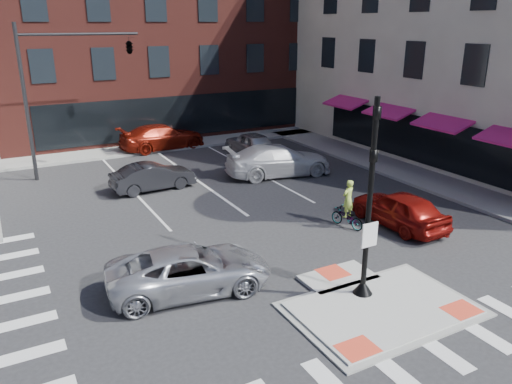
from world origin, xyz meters
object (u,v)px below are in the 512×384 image
silver_suv (190,270)px  bg_car_dark (153,177)px  white_pickup (279,160)px  red_sedan (399,209)px  cyclist (347,212)px  bg_car_red (162,137)px  bg_car_silver (251,144)px

silver_suv → bg_car_dark: bearing=-2.5°
silver_suv → white_pickup: size_ratio=0.87×
red_sedan → cyclist: size_ratio=2.17×
red_sedan → bg_car_red: bearing=-77.1°
white_pickup → bg_car_red: size_ratio=1.03×
bg_car_dark → cyclist: size_ratio=2.05×
bg_car_red → bg_car_dark: bearing=153.5°
red_sedan → bg_car_dark: 11.97m
silver_suv → red_sedan: 9.49m
white_pickup → bg_car_silver: 4.61m
silver_suv → cyclist: 7.70m
silver_suv → white_pickup: bearing=-34.6°
silver_suv → bg_car_red: bg_car_red is taller
white_pickup → cyclist: (-1.31, -7.65, -0.17)m
red_sedan → white_pickup: bearing=-86.9°
silver_suv → bg_car_silver: (9.50, 13.95, 0.05)m
bg_car_dark → red_sedan: bearing=-144.5°
red_sedan → white_pickup: (-0.65, 8.55, 0.10)m
silver_suv → red_sedan: red_sedan is taller
bg_car_red → cyclist: size_ratio=2.79×
bg_car_silver → bg_car_red: bg_car_red is taller
cyclist → bg_car_red: bearing=-96.0°
silver_suv → cyclist: bearing=-68.4°
bg_car_silver → bg_car_red: size_ratio=0.79×
white_pickup → bg_car_dark: bearing=92.5°
red_sedan → bg_car_silver: 13.11m
bg_car_dark → bg_car_silver: bg_car_silver is taller
red_sedan → bg_car_silver: size_ratio=0.99×
silver_suv → cyclist: (7.50, 1.74, -0.03)m
silver_suv → bg_car_silver: bg_car_silver is taller
silver_suv → bg_car_red: bearing=-7.2°
silver_suv → bg_car_dark: size_ratio=1.23×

